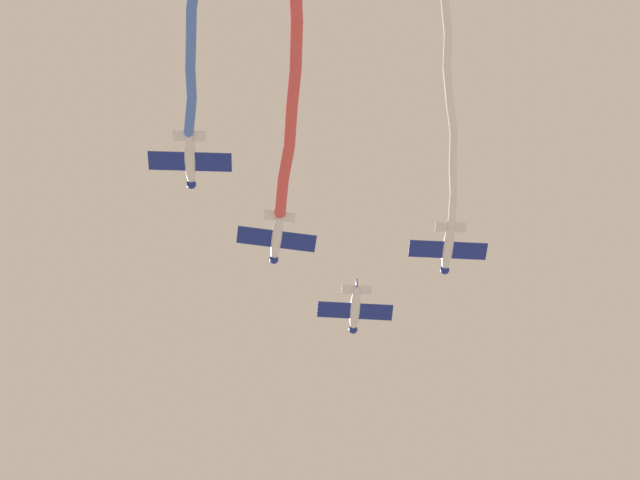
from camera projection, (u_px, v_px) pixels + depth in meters
name	position (u px, v px, depth m)	size (l,w,h in m)	color
airplane_lead	(355.00, 310.00, 69.40)	(5.04, 6.66, 1.64)	silver
airplane_left_wing	(277.00, 238.00, 66.18)	(4.96, 6.61, 1.64)	silver
smoke_trail_left_wing	(290.00, 41.00, 58.36)	(28.36, 6.67, 2.14)	#DB4C4C
airplane_right_wing	(448.00, 249.00, 66.99)	(5.04, 6.66, 1.64)	silver
smoke_trail_right_wing	(449.00, 90.00, 60.70)	(21.63, 8.45, 1.57)	white
airplane_slot	(190.00, 160.00, 62.71)	(5.06, 6.67, 1.64)	silver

